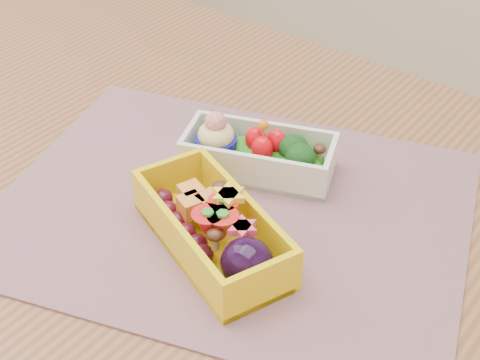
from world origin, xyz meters
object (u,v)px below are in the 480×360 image
Objects in this scene: bento_yellow at (214,229)px; placemat at (232,208)px; bento_white at (258,154)px; table at (193,265)px.

placemat is at bearing 134.95° from bento_yellow.
placemat is at bearing -97.32° from bento_white.
placemat reaches higher than table.
bento_white is at bearing 129.95° from bento_yellow.
table is 0.11m from placemat.
placemat is 0.07m from bento_yellow.
bento_white reaches higher than bento_yellow.
bento_white is at bearing 71.06° from table.
bento_yellow is at bearing -66.53° from placemat.
bento_yellow reaches higher than placemat.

